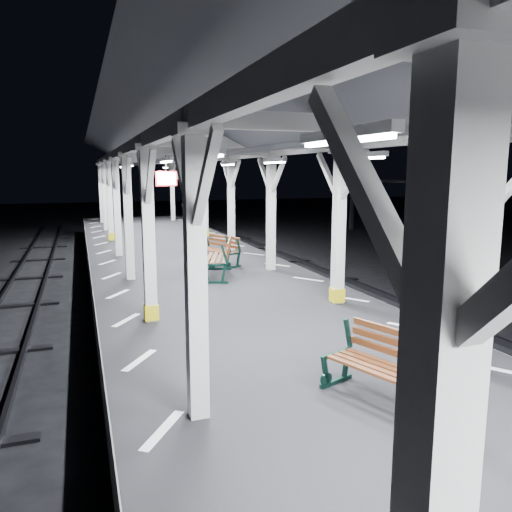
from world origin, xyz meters
TOP-DOWN VIEW (x-y plane):
  - ground at (0.00, 0.00)m, footprint 120.00×120.00m
  - platform at (0.00, 0.00)m, footprint 6.00×50.00m
  - hazard_stripes_left at (-2.45, 0.00)m, footprint 1.00×48.00m
  - hazard_stripes_right at (2.45, 0.00)m, footprint 1.00×48.00m
  - canopy at (0.00, -0.02)m, footprint 5.40×49.00m
  - bench_near at (0.31, -2.44)m, footprint 1.11×1.74m
  - bench_mid at (0.38, 5.55)m, footprint 1.27×2.02m
  - bench_far at (0.83, 7.38)m, footprint 1.16×1.72m

SIDE VIEW (x-z plane):
  - ground at x=0.00m, z-range 0.00..0.00m
  - platform at x=0.00m, z-range 0.00..1.00m
  - hazard_stripes_left at x=-2.45m, z-range 1.00..1.01m
  - hazard_stripes_right at x=2.45m, z-range 1.00..1.01m
  - bench_far at x=0.83m, z-range 1.03..1.91m
  - bench_near at x=0.31m, z-range 1.03..1.92m
  - bench_mid at x=0.38m, z-range 1.03..2.06m
  - canopy at x=0.00m, z-range 2.24..6.89m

